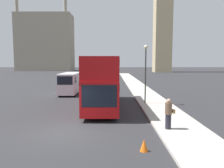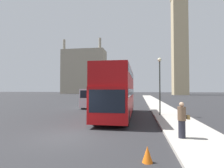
% 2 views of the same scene
% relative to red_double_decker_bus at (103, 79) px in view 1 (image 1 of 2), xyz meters
% --- Properties ---
extents(ground_plane, '(300.00, 300.00, 0.00)m').
position_rel_red_double_decker_bus_xyz_m(ground_plane, '(-1.72, -6.92, -2.40)').
color(ground_plane, '#28282B').
extents(sidewalk_strip, '(2.97, 120.00, 0.15)m').
position_rel_red_double_decker_bus_xyz_m(sidewalk_strip, '(4.77, -6.92, -2.32)').
color(sidewalk_strip, '#ADA89E').
rests_on(sidewalk_strip, ground_plane).
extents(building_block_distant, '(24.63, 11.74, 30.98)m').
position_rel_red_double_decker_bus_xyz_m(building_block_distant, '(-29.82, 82.91, 10.35)').
color(building_block_distant, '#9E937F').
rests_on(building_block_distant, ground_plane).
extents(red_double_decker_bus, '(2.58, 10.58, 4.28)m').
position_rel_red_double_decker_bus_xyz_m(red_double_decker_bus, '(0.00, 0.00, 0.00)').
color(red_double_decker_bus, '#A80F11').
rests_on(red_double_decker_bus, ground_plane).
extents(white_van, '(2.01, 5.97, 2.55)m').
position_rel_red_double_decker_bus_xyz_m(white_van, '(-4.33, 7.66, -1.03)').
color(white_van, silver).
rests_on(white_van, ground_plane).
extents(pedestrian, '(0.54, 0.38, 1.72)m').
position_rel_red_double_decker_bus_xyz_m(pedestrian, '(3.98, -6.83, -1.39)').
color(pedestrian, '#23232D').
rests_on(pedestrian, sidewalk_strip).
extents(street_lamp, '(0.36, 0.36, 5.28)m').
position_rel_red_double_decker_bus_xyz_m(street_lamp, '(3.85, 0.93, 1.26)').
color(street_lamp, '#2D332D').
rests_on(street_lamp, sidewalk_strip).
extents(traffic_cone, '(0.36, 0.36, 0.55)m').
position_rel_red_double_decker_bus_xyz_m(traffic_cone, '(2.21, -9.59, -2.12)').
color(traffic_cone, orange).
rests_on(traffic_cone, ground_plane).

